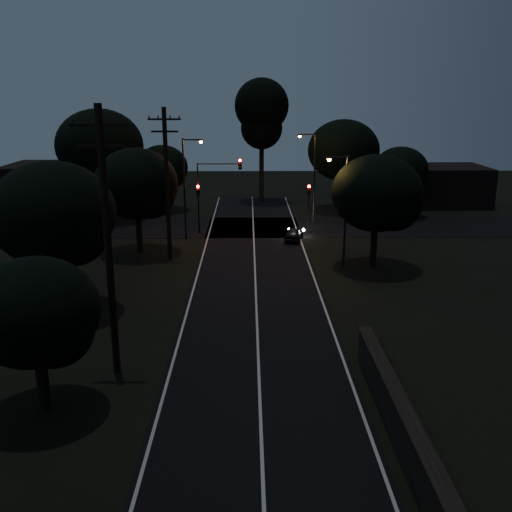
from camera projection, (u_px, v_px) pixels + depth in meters
name	position (u px, v px, depth m)	size (l,w,h in m)	color
road_surface	(255.00, 262.00, 39.72)	(60.00, 70.00, 0.03)	black
utility_pole_mid	(108.00, 240.00, 22.57)	(2.20, 0.30, 11.00)	black
utility_pole_far	(167.00, 182.00, 38.99)	(2.20, 0.30, 10.50)	black
tree_left_b	(39.00, 315.00, 20.10)	(4.61, 4.61, 5.87)	black
tree_left_c	(57.00, 217.00, 29.26)	(6.41, 6.41, 8.10)	black
tree_left_d	(139.00, 186.00, 40.91)	(6.03, 6.03, 7.66)	black
tree_far_nw	(164.00, 168.00, 56.51)	(5.12, 5.12, 6.49)	black
tree_far_w	(103.00, 148.00, 51.90)	(7.91, 7.91, 10.09)	black
tree_far_ne	(346.00, 152.00, 56.26)	(7.09, 7.09, 8.96)	black
tree_far_e	(403.00, 171.00, 53.90)	(5.18, 5.18, 6.57)	black
tree_right_a	(380.00, 195.00, 37.28)	(5.97, 5.97, 7.59)	black
tall_pine	(262.00, 113.00, 60.13)	(5.71, 5.71, 12.99)	black
building_left	(59.00, 185.00, 58.94)	(10.00, 8.00, 4.40)	black
building_right	(441.00, 185.00, 60.46)	(9.00, 7.00, 4.00)	black
signal_left	(198.00, 200.00, 47.41)	(0.28, 0.35, 4.10)	black
signal_right	(309.00, 199.00, 47.52)	(0.28, 0.35, 4.10)	black
signal_mast	(218.00, 182.00, 47.02)	(3.70, 0.35, 6.25)	black
streetlight_a	(187.00, 182.00, 45.00)	(1.66, 0.26, 8.00)	black
streetlight_b	(312.00, 172.00, 50.90)	(1.66, 0.26, 8.00)	black
streetlight_c	(343.00, 204.00, 37.52)	(1.46, 0.26, 7.50)	black
car	(294.00, 234.00, 45.59)	(1.24, 3.08, 1.05)	black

